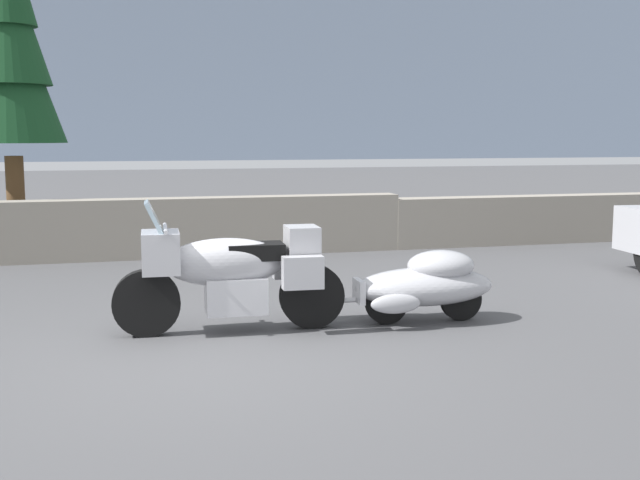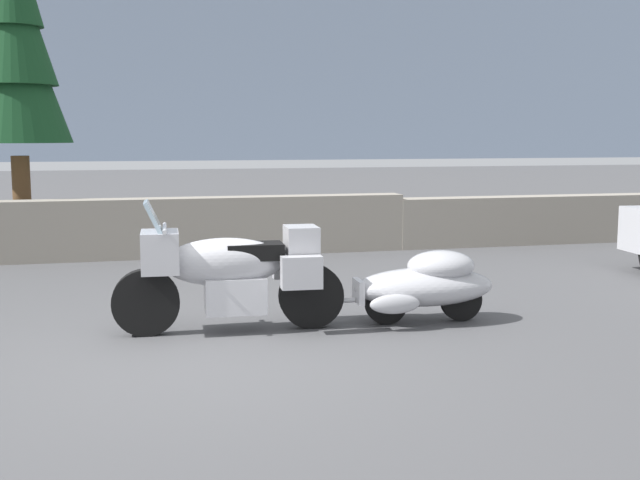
# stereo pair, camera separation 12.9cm
# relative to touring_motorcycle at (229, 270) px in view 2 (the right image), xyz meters

# --- Properties ---
(ground_plane) EXTENTS (80.00, 80.00, 0.00)m
(ground_plane) POSITION_rel_touring_motorcycle_xyz_m (-0.38, -0.89, -0.62)
(ground_plane) COLOR #4C4C4F
(stone_guard_wall) EXTENTS (24.00, 0.56, 0.96)m
(stone_guard_wall) POSITION_rel_touring_motorcycle_xyz_m (-0.49, 5.14, -0.18)
(stone_guard_wall) COLOR gray
(stone_guard_wall) RESTS_ON ground
(distant_ridgeline) EXTENTS (240.00, 80.00, 16.00)m
(distant_ridgeline) POSITION_rel_touring_motorcycle_xyz_m (-0.38, 95.13, 7.38)
(distant_ridgeline) COLOR #8C9EB7
(distant_ridgeline) RESTS_ON ground
(touring_motorcycle) EXTENTS (2.31, 0.81, 1.33)m
(touring_motorcycle) POSITION_rel_touring_motorcycle_xyz_m (0.00, 0.00, 0.00)
(touring_motorcycle) COLOR black
(touring_motorcycle) RESTS_ON ground
(car_shaped_trailer) EXTENTS (2.22, 0.81, 0.76)m
(car_shaped_trailer) POSITION_rel_touring_motorcycle_xyz_m (2.05, -0.10, -0.21)
(car_shaped_trailer) COLOR black
(car_shaped_trailer) RESTS_ON ground
(pine_tree_tall) EXTENTS (1.72, 1.72, 5.63)m
(pine_tree_tall) POSITION_rel_touring_motorcycle_xyz_m (-2.64, 6.14, 2.90)
(pine_tree_tall) COLOR brown
(pine_tree_tall) RESTS_ON ground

